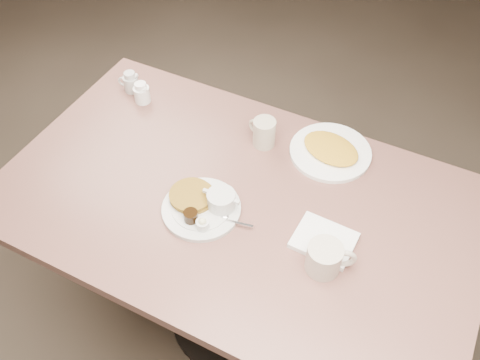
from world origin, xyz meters
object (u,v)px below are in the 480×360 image
at_px(hash_plate, 330,151).
at_px(coffee_mug_far, 264,132).
at_px(creamer_left, 131,82).
at_px(creamer_right, 142,93).
at_px(main_plate, 204,204).
at_px(diner_table, 237,231).
at_px(coffee_mug_near, 326,258).

bearing_deg(hash_plate, coffee_mug_far, -165.70).
xyz_separation_m(coffee_mug_far, hash_plate, (0.22, 0.06, -0.04)).
relative_size(coffee_mug_far, creamer_left, 1.40).
bearing_deg(creamer_right, creamer_left, 154.92).
distance_m(main_plate, creamer_right, 0.57).
bearing_deg(diner_table, coffee_mug_far, 97.26).
height_order(diner_table, main_plate, main_plate).
bearing_deg(diner_table, hash_plate, 59.29).
bearing_deg(diner_table, coffee_mug_near, -18.35).
relative_size(main_plate, hash_plate, 0.88).
xyz_separation_m(diner_table, hash_plate, (0.19, 0.32, 0.18)).
bearing_deg(creamer_left, main_plate, -35.54).
distance_m(diner_table, coffee_mug_far, 0.34).
bearing_deg(coffee_mug_far, coffee_mug_near, -45.70).
xyz_separation_m(main_plate, coffee_mug_far, (0.04, 0.34, 0.03)).
distance_m(diner_table, main_plate, 0.22).
xyz_separation_m(creamer_right, hash_plate, (0.72, 0.06, -0.02)).
height_order(diner_table, hash_plate, hash_plate).
distance_m(main_plate, coffee_mug_far, 0.35).
bearing_deg(coffee_mug_far, main_plate, -96.53).
xyz_separation_m(main_plate, coffee_mug_near, (0.40, -0.03, 0.02)).
relative_size(coffee_mug_far, creamer_right, 1.41).
bearing_deg(main_plate, diner_table, 48.13).
relative_size(diner_table, coffee_mug_far, 12.78).
height_order(coffee_mug_far, creamer_right, coffee_mug_far).
relative_size(main_plate, coffee_mug_near, 1.99).
relative_size(main_plate, creamer_right, 3.59).
bearing_deg(coffee_mug_near, creamer_right, 156.58).
bearing_deg(creamer_right, diner_table, -26.39).
relative_size(coffee_mug_near, creamer_left, 1.80).
bearing_deg(hash_plate, coffee_mug_near, -71.96).
bearing_deg(coffee_mug_near, diner_table, 161.65).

